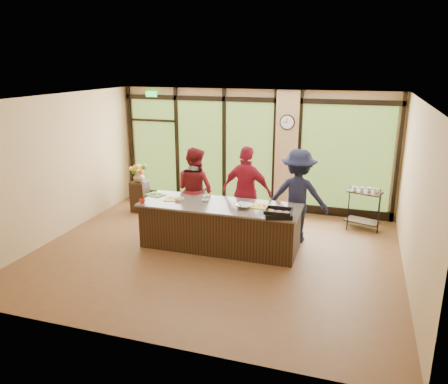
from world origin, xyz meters
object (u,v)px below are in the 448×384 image
Objects in this scene: roasting_pan at (278,215)px; bar_cart at (364,204)px; cook_right at (298,196)px; island_base at (220,227)px; cook_left at (195,197)px; flower_stand at (140,196)px.

bar_cart is at bearing 41.23° from roasting_pan.
bar_cart is (1.50, 2.35, -0.38)m from roasting_pan.
roasting_pan reaches higher than bar_cart.
cook_right is 4.10× the size of roasting_pan.
island_base is 1.98× the size of cook_left.
roasting_pan is at bearing -25.10° from flower_stand.
roasting_pan is 4.36m from flower_stand.
roasting_pan is at bearing 156.45° from cook_left.
bar_cart is at bearing 5.91° from flower_stand.
cook_left is (-0.82, 0.74, 0.34)m from island_base.
island_base is 1.40m from roasting_pan.
roasting_pan is at bearing -104.59° from bar_cart.
island_base is at bearing 146.44° from roasting_pan.
cook_left reaches higher than flower_stand.
cook_left reaches higher than roasting_pan.
flower_stand is at bearing 149.37° from island_base.
cook_left is at bearing 1.93° from cook_right.
cook_left is 0.80× the size of cook_right.
roasting_pan is (2.07, -1.13, 0.18)m from cook_left.
island_base is 1.16m from cook_left.
cook_left is 2.36m from roasting_pan.
island_base is 1.59× the size of cook_right.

